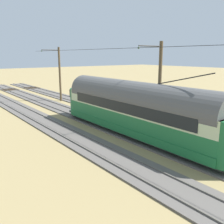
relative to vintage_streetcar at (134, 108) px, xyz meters
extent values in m
plane|color=#937F51|center=(0.00, -2.86, -2.26)|extent=(220.00, 220.00, 0.00)
cube|color=#56514C|center=(-4.02, -2.86, -2.21)|extent=(2.80, 80.00, 0.10)
cube|color=#59544C|center=(-3.30, -2.86, -2.12)|extent=(0.07, 80.00, 0.08)
cube|color=#59544C|center=(-4.74, -2.86, -2.12)|extent=(0.07, 80.00, 0.08)
cube|color=#2D2316|center=(-4.02, -34.86, -2.16)|extent=(2.50, 0.24, 0.08)
cube|color=#2D2316|center=(-4.02, -34.21, -2.16)|extent=(2.50, 0.24, 0.08)
cube|color=#2D2316|center=(-4.02, -33.56, -2.16)|extent=(2.50, 0.24, 0.08)
cube|color=#2D2316|center=(-4.02, -32.91, -2.16)|extent=(2.50, 0.24, 0.08)
cube|color=#2D2316|center=(-4.02, -32.26, -2.16)|extent=(2.50, 0.24, 0.08)
cube|color=#56514C|center=(0.00, -2.86, -2.21)|extent=(2.80, 80.00, 0.10)
cube|color=#59544C|center=(0.72, -2.86, -2.12)|extent=(0.07, 80.00, 0.08)
cube|color=#59544C|center=(-0.72, -2.86, -2.12)|extent=(0.07, 80.00, 0.08)
cube|color=#2D2316|center=(0.00, -34.86, -2.16)|extent=(2.50, 0.24, 0.08)
cube|color=#2D2316|center=(0.00, -34.21, -2.16)|extent=(2.50, 0.24, 0.08)
cube|color=#2D2316|center=(0.00, -33.56, -2.16)|extent=(2.50, 0.24, 0.08)
cube|color=#2D2316|center=(0.00, -32.91, -2.16)|extent=(2.50, 0.24, 0.08)
cube|color=#2D2316|center=(0.00, -32.26, -2.16)|extent=(2.50, 0.24, 0.08)
cube|color=#56514C|center=(4.02, -2.86, -2.21)|extent=(2.80, 80.00, 0.10)
cube|color=#59544C|center=(4.74, -2.86, -2.12)|extent=(0.07, 80.00, 0.08)
cube|color=#59544C|center=(3.30, -2.86, -2.12)|extent=(0.07, 80.00, 0.08)
cube|color=#196033|center=(0.00, 0.01, -1.56)|extent=(2.65, 15.50, 0.55)
cube|color=#196033|center=(0.00, 0.01, -0.81)|extent=(2.55, 15.50, 0.95)
cube|color=#B7C699|center=(0.00, 0.01, 0.19)|extent=(2.55, 15.50, 1.05)
cylinder|color=#4C4C4C|center=(0.00, 0.01, 0.72)|extent=(2.65, 15.19, 2.65)
cylinder|color=#196033|center=(0.00, -7.70, -0.56)|extent=(2.55, 2.55, 2.55)
cube|color=black|center=(0.00, -8.83, 0.45)|extent=(1.63, 0.08, 0.36)
cube|color=black|center=(0.00, -8.87, 0.14)|extent=(1.73, 0.06, 0.80)
cube|color=black|center=(-1.29, 0.01, 0.19)|extent=(0.04, 13.02, 0.80)
cube|color=black|center=(1.29, 0.01, 0.19)|extent=(0.04, 13.02, 0.80)
cylinder|color=silver|center=(0.00, -8.96, -0.81)|extent=(0.24, 0.06, 0.24)
cube|color=gray|center=(0.00, -8.89, -1.73)|extent=(1.94, 0.12, 0.20)
cylinder|color=black|center=(0.00, 4.41, 2.53)|extent=(0.07, 4.17, 1.03)
cylinder|color=black|center=(-0.72, -4.95, -1.70)|extent=(0.10, 0.76, 0.76)
cylinder|color=black|center=(0.72, -4.95, -1.70)|extent=(0.10, 0.76, 0.76)
cylinder|color=black|center=(-0.72, 4.97, -1.70)|extent=(0.10, 0.76, 0.76)
cylinder|color=black|center=(0.72, 4.97, -1.70)|extent=(0.10, 0.76, 0.76)
cylinder|color=#4C3D28|center=(-2.40, -17.71, 1.39)|extent=(0.28, 0.28, 7.31)
cylinder|color=#2D2D2D|center=(-1.20, -17.71, 4.64)|extent=(2.40, 0.10, 0.10)
sphere|color=#334733|center=(0.00, -17.71, 4.49)|extent=(0.16, 0.16, 0.16)
cylinder|color=#4C3D28|center=(-2.40, 0.36, 1.39)|extent=(0.28, 0.28, 7.31)
cylinder|color=#2D2D2D|center=(-1.20, 0.36, 4.64)|extent=(2.40, 0.10, 0.10)
sphere|color=#334733|center=(0.00, 0.36, 4.49)|extent=(0.16, 0.16, 0.16)
cylinder|color=black|center=(-1.20, -17.71, 4.64)|extent=(2.40, 0.02, 0.02)
camera|label=1|loc=(12.94, 14.08, 3.96)|focal=40.28mm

